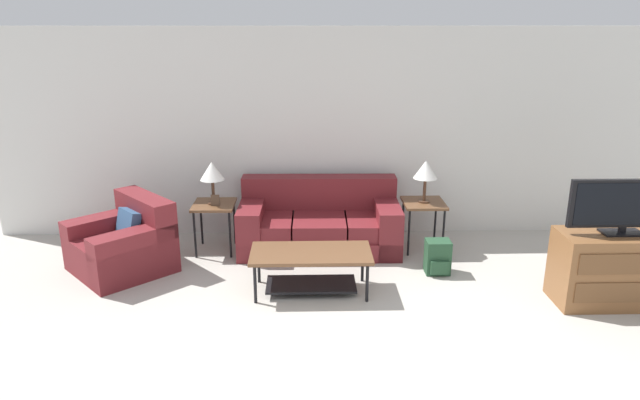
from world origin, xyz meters
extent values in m
cube|color=silver|center=(0.00, 3.79, 1.30)|extent=(8.58, 0.06, 2.60)
cube|color=maroon|center=(-0.19, 3.20, 0.11)|extent=(1.92, 0.96, 0.22)
cube|color=maroon|center=(-0.83, 3.19, 0.32)|extent=(0.63, 0.85, 0.20)
cube|color=maroon|center=(-0.19, 3.18, 0.32)|extent=(0.63, 0.85, 0.20)
cube|color=maroon|center=(0.44, 3.17, 0.32)|extent=(0.63, 0.85, 0.20)
cube|color=maroon|center=(-0.19, 3.53, 0.62)|extent=(1.91, 0.29, 0.40)
cube|color=maroon|center=(-1.00, 3.21, 0.29)|extent=(0.29, 0.93, 0.58)
cube|color=maroon|center=(0.62, 3.18, 0.29)|extent=(0.29, 0.93, 0.58)
cube|color=maroon|center=(-2.40, 2.61, 0.20)|extent=(1.33, 1.33, 0.40)
cube|color=maroon|center=(-2.15, 2.83, 0.60)|extent=(0.84, 0.89, 0.40)
cube|color=maroon|center=(-2.63, 2.87, 0.28)|extent=(0.86, 0.81, 0.56)
cube|color=maroon|center=(-2.16, 2.35, 0.28)|extent=(0.86, 0.81, 0.56)
cube|color=#33567F|center=(-2.31, 2.69, 0.50)|extent=(0.37, 0.38, 0.36)
cube|color=brown|center=(-0.31, 2.04, 0.42)|extent=(1.21, 0.59, 0.04)
cylinder|color=black|center=(-0.85, 1.80, 0.20)|extent=(0.03, 0.03, 0.40)
cylinder|color=black|center=(0.24, 1.80, 0.20)|extent=(0.03, 0.03, 0.40)
cylinder|color=black|center=(-0.85, 2.27, 0.20)|extent=(0.03, 0.03, 0.40)
cylinder|color=black|center=(0.24, 2.27, 0.20)|extent=(0.03, 0.03, 0.40)
cube|color=black|center=(-0.31, 2.04, 0.08)|extent=(0.91, 0.41, 0.02)
cube|color=brown|center=(-1.44, 3.17, 0.58)|extent=(0.49, 0.51, 0.03)
cylinder|color=black|center=(-1.64, 2.95, 0.28)|extent=(0.03, 0.03, 0.56)
cylinder|color=black|center=(-1.24, 2.95, 0.28)|extent=(0.03, 0.03, 0.56)
cylinder|color=black|center=(-1.64, 3.38, 0.28)|extent=(0.03, 0.03, 0.56)
cylinder|color=black|center=(-1.24, 3.38, 0.28)|extent=(0.03, 0.03, 0.56)
cube|color=brown|center=(1.05, 3.17, 0.58)|extent=(0.49, 0.51, 0.03)
cylinder|color=black|center=(0.85, 2.95, 0.28)|extent=(0.03, 0.03, 0.56)
cylinder|color=black|center=(1.26, 2.95, 0.28)|extent=(0.03, 0.03, 0.56)
cylinder|color=black|center=(0.85, 3.38, 0.28)|extent=(0.03, 0.03, 0.56)
cylinder|color=black|center=(1.26, 3.38, 0.28)|extent=(0.03, 0.03, 0.56)
cylinder|color=#472D1E|center=(-1.44, 3.17, 0.60)|extent=(0.14, 0.14, 0.02)
cylinder|color=#472D1E|center=(-1.44, 3.17, 0.75)|extent=(0.04, 0.04, 0.27)
cone|color=white|center=(-1.44, 3.17, 0.99)|extent=(0.28, 0.28, 0.21)
cylinder|color=#472D1E|center=(1.05, 3.17, 0.60)|extent=(0.14, 0.14, 0.02)
cylinder|color=#472D1E|center=(1.05, 3.17, 0.75)|extent=(0.04, 0.04, 0.27)
cone|color=white|center=(1.05, 3.17, 0.99)|extent=(0.28, 0.28, 0.21)
cube|color=brown|center=(2.64, 1.73, 0.36)|extent=(1.14, 0.51, 0.72)
cube|color=brown|center=(2.64, 1.47, 0.52)|extent=(1.00, 0.01, 0.20)
cube|color=brown|center=(2.64, 1.47, 0.23)|extent=(1.00, 0.01, 0.20)
cube|color=black|center=(2.64, 1.73, 0.73)|extent=(0.38, 0.20, 0.02)
cube|color=black|center=(2.64, 1.73, 0.76)|extent=(0.06, 0.04, 0.05)
cube|color=black|center=(2.64, 1.73, 1.02)|extent=(1.08, 0.05, 0.46)
cube|color=black|center=(2.64, 1.70, 1.02)|extent=(0.99, 0.01, 0.41)
cube|color=#23472D|center=(1.08, 2.46, 0.19)|extent=(0.26, 0.21, 0.38)
cube|color=#23472D|center=(1.08, 2.34, 0.11)|extent=(0.20, 0.05, 0.15)
cylinder|color=#23472D|center=(1.01, 2.59, 0.21)|extent=(0.02, 0.02, 0.28)
cylinder|color=#23472D|center=(1.16, 2.59, 0.21)|extent=(0.02, 0.02, 0.28)
cube|color=#4C3828|center=(-1.41, 3.09, 0.66)|extent=(0.10, 0.04, 0.13)
camera|label=1|loc=(-0.35, -3.26, 2.64)|focal=32.00mm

